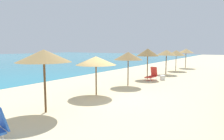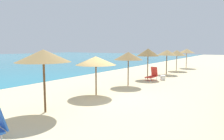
{
  "view_description": "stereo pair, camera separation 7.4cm",
  "coord_description": "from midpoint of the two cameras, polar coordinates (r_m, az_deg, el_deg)",
  "views": [
    {
      "loc": [
        -10.04,
        -6.77,
        2.93
      ],
      "look_at": [
        1.72,
        0.76,
        1.4
      ],
      "focal_mm": 33.02,
      "sensor_mm": 36.0,
      "label": 1
    },
    {
      "loc": [
        -10.0,
        -6.83,
        2.93
      ],
      "look_at": [
        1.72,
        0.76,
        1.4
      ],
      "focal_mm": 33.02,
      "sensor_mm": 36.0,
      "label": 2
    }
  ],
  "objects": [
    {
      "name": "beach_umbrella_7",
      "position": [
        19.4,
        10.05,
        4.83
      ],
      "size": [
        2.1,
        2.1,
        2.83
      ],
      "color": "brown",
      "rests_on": "ground_plane"
    },
    {
      "name": "beach_umbrella_6",
      "position": [
        15.79,
        4.67,
        3.89
      ],
      "size": [
        2.22,
        2.22,
        2.59
      ],
      "color": "brown",
      "rests_on": "ground_plane"
    },
    {
      "name": "beach_umbrella_5",
      "position": [
        12.62,
        -4.33,
        2.58
      ],
      "size": [
        2.49,
        2.49,
        2.39
      ],
      "color": "brown",
      "rests_on": "ground_plane"
    },
    {
      "name": "beach_umbrella_10",
      "position": [
        31.26,
        20.05,
        4.99
      ],
      "size": [
        2.24,
        2.24,
        2.75
      ],
      "color": "brown",
      "rests_on": "ground_plane"
    },
    {
      "name": "ground_plane",
      "position": [
        12.46,
        -1.2,
        -7.34
      ],
      "size": [
        160.0,
        160.0,
        0.0
      ],
      "primitive_type": "plane",
      "color": "beige"
    },
    {
      "name": "beach_umbrella_4",
      "position": [
        9.6,
        -18.27,
        3.7
      ],
      "size": [
        2.43,
        2.43,
        2.85
      ],
      "color": "brown",
      "rests_on": "ground_plane"
    },
    {
      "name": "lounge_chair_1",
      "position": [
        18.93,
        11.17,
        -1.36
      ],
      "size": [
        1.49,
        0.68,
        1.16
      ],
      "rotation": [
        0.0,
        0.0,
        1.51
      ],
      "color": "red",
      "rests_on": "ground_plane"
    },
    {
      "name": "cooler_box",
      "position": [
        19.25,
        13.97,
        -2.05
      ],
      "size": [
        0.69,
        0.61,
        0.41
      ],
      "primitive_type": "cube",
      "rotation": [
        0.0,
        0.0,
        0.51
      ],
      "color": "white",
      "rests_on": "ground_plane"
    },
    {
      "name": "beach_umbrella_8",
      "position": [
        23.42,
        15.05,
        4.65
      ],
      "size": [
        2.2,
        2.2,
        2.66
      ],
      "color": "brown",
      "rests_on": "ground_plane"
    },
    {
      "name": "beach_umbrella_9",
      "position": [
        27.05,
        17.59,
        4.54
      ],
      "size": [
        2.27,
        2.27,
        2.6
      ],
      "color": "brown",
      "rests_on": "ground_plane"
    }
  ]
}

